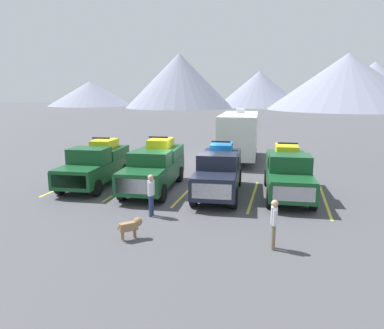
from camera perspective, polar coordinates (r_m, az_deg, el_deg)
ground_plane at (r=18.60m, az=-0.75°, el=-4.21°), size 240.00×240.00×0.00m
pickup_truck_a at (r=20.39m, az=-14.74°, el=0.09°), size 2.51×5.71×2.48m
pickup_truck_b at (r=18.96m, az=-5.83°, el=-0.27°), size 2.55×6.02×2.63m
pickup_truck_c at (r=17.96m, az=4.20°, el=-0.95°), size 2.42×5.87×2.52m
pickup_truck_d at (r=18.30m, az=14.70°, el=-1.15°), size 2.46×5.83×2.47m
lot_stripe_a at (r=21.23m, az=-18.31°, el=-2.82°), size 0.12×5.50×0.01m
lot_stripe_b at (r=19.68m, az=-10.12°, el=-3.51°), size 0.12×5.50×0.01m
lot_stripe_c at (r=18.59m, az=-0.76°, el=-4.21°), size 0.12×5.50×0.01m
lot_stripe_d at (r=18.06m, az=9.48°, el=-4.84°), size 0.12×5.50×0.01m
lot_stripe_e at (r=18.12m, az=20.00°, el=-5.34°), size 0.12×5.50×0.01m
camper_trailer_a at (r=26.81m, az=7.34°, el=4.76°), size 2.99×8.67×3.69m
person_a at (r=14.87m, az=-6.41°, el=-4.33°), size 0.24×0.38×1.73m
person_b at (r=12.07m, az=12.63°, el=-8.57°), size 0.22×0.36×1.64m
dog at (r=12.87m, az=-9.28°, el=-9.29°), size 0.72×0.70×0.74m
mountain_ridge at (r=110.34m, az=20.53°, el=11.70°), size 151.71×45.41×15.87m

